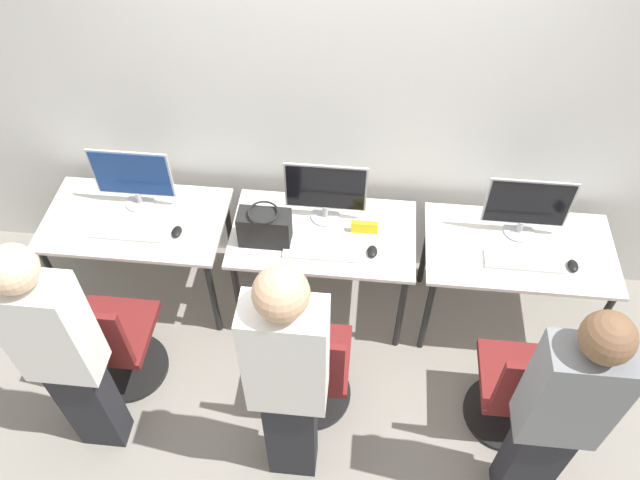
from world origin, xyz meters
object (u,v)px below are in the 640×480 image
monitor_right (527,206)px  keyboard_right (523,261)px  handbag (265,227)px  mouse_right (573,266)px  mouse_left (177,232)px  office_chair_left (113,345)px  monitor_center (326,191)px  keyboard_center (321,251)px  office_chair_center (309,372)px  keyboard_left (128,232)px  person_left (61,352)px  person_right (559,414)px  office_chair_right (519,393)px  monitor_left (133,177)px  mouse_center (372,251)px  person_center (288,380)px

monitor_right → keyboard_right: (0.00, -0.24, -0.21)m
monitor_right → handbag: 1.50m
mouse_right → mouse_left: bearing=179.3°
office_chair_left → monitor_center: 1.52m
mouse_right → handbag: bearing=179.1°
mouse_left → mouse_right: same height
handbag → monitor_center: bearing=35.0°
monitor_center → keyboard_right: 1.20m
office_chair_left → keyboard_right: 2.40m
office_chair_left → handbag: bearing=35.0°
keyboard_center → office_chair_center: 0.68m
keyboard_left → person_left: 0.93m
keyboard_right → person_right: (0.01, -1.00, 0.14)m
mouse_right → keyboard_right: bearing=177.9°
mouse_left → keyboard_center: mouse_left is taller
office_chair_center → office_chair_right: size_ratio=1.00×
person_left → keyboard_right: 2.49m
monitor_right → handbag: (-1.48, -0.22, -0.10)m
monitor_center → monitor_right: 1.15m
monitor_left → mouse_left: 0.42m
keyboard_left → keyboard_center: 1.15m
keyboard_left → office_chair_left: 0.66m
keyboard_right → office_chair_right: 0.73m
monitor_left → mouse_center: bearing=-10.4°
mouse_center → office_chair_left: bearing=-159.5°
monitor_center → keyboard_right: (1.15, -0.25, -0.21)m
keyboard_center → monitor_left: bearing=166.0°
keyboard_left → monitor_right: 2.33m
keyboard_left → office_chair_center: size_ratio=0.49×
keyboard_center → mouse_right: size_ratio=4.81×
office_chair_center → monitor_left: bearing=142.9°
office_chair_left → monitor_right: (2.30, 0.80, 0.57)m
person_left → monitor_left: bearing=90.1°
monitor_left → keyboard_left: monitor_left is taller
mouse_center → person_right: 1.32m
handbag → mouse_right: bearing=-0.9°
keyboard_left → handbag: handbag is taller
person_left → person_right: person_left is taller
monitor_left → person_center: bearing=-48.3°
person_right → office_chair_center: bearing=161.9°
mouse_left → mouse_right: 2.29m
monitor_center → keyboard_center: bearing=-90.0°
monitor_center → mouse_center: size_ratio=5.34×
office_chair_left → keyboard_right: office_chair_left is taller
monitor_left → monitor_center: size_ratio=1.00×
keyboard_center → person_right: size_ratio=0.27×
monitor_center → monitor_left: bearing=179.9°
monitor_right → keyboard_right: size_ratio=1.11×
office_chair_center → office_chair_right: (1.15, -0.02, 0.00)m
office_chair_left → handbag: 1.11m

